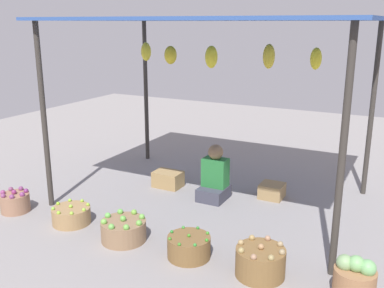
# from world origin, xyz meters

# --- Properties ---
(ground_plane) EXTENTS (14.00, 14.00, 0.00)m
(ground_plane) POSITION_xyz_m (0.00, 0.00, 0.00)
(ground_plane) COLOR gray
(market_stall_structure) EXTENTS (4.00, 2.69, 2.45)m
(market_stall_structure) POSITION_xyz_m (-0.00, 0.01, 2.29)
(market_stall_structure) COLOR #38332D
(market_stall_structure) RESTS_ON ground
(vendor_person) EXTENTS (0.36, 0.44, 0.78)m
(vendor_person) POSITION_xyz_m (0.02, 0.03, 0.30)
(vendor_person) COLOR #3D3D4B
(vendor_person) RESTS_ON ground
(basket_purple_onions) EXTENTS (0.37, 0.37, 0.30)m
(basket_purple_onions) POSITION_xyz_m (-2.11, -1.57, 0.13)
(basket_purple_onions) COLOR #976C53
(basket_purple_onions) RESTS_ON ground
(basket_limes) EXTENTS (0.47, 0.47, 0.24)m
(basket_limes) POSITION_xyz_m (-1.21, -1.50, 0.10)
(basket_limes) COLOR #9D7A4F
(basket_limes) RESTS_ON ground
(basket_green_apples) EXTENTS (0.51, 0.51, 0.30)m
(basket_green_apples) POSITION_xyz_m (-0.38, -1.57, 0.12)
(basket_green_apples) COLOR #8B6B4D
(basket_green_apples) RESTS_ON ground
(basket_green_chilies) EXTENTS (0.46, 0.46, 0.26)m
(basket_green_chilies) POSITION_xyz_m (0.45, -1.56, 0.12)
(basket_green_chilies) COLOR brown
(basket_green_chilies) RESTS_ON ground
(basket_potatoes) EXTENTS (0.49, 0.49, 0.34)m
(basket_potatoes) POSITION_xyz_m (1.23, -1.55, 0.15)
(basket_potatoes) COLOR brown
(basket_potatoes) RESTS_ON ground
(basket_cabbages) EXTENTS (0.37, 0.37, 0.42)m
(basket_cabbages) POSITION_xyz_m (2.10, -1.52, 0.18)
(basket_cabbages) COLOR #996B46
(basket_cabbages) RESTS_ON ground
(wooden_crate_near_vendor) EXTENTS (0.32, 0.32, 0.20)m
(wooden_crate_near_vendor) POSITION_xyz_m (0.72, 0.43, 0.10)
(wooden_crate_near_vendor) COLOR #9D7E51
(wooden_crate_near_vendor) RESTS_ON ground
(wooden_crate_stacked_rear) EXTENTS (0.41, 0.30, 0.24)m
(wooden_crate_stacked_rear) POSITION_xyz_m (-0.79, 0.13, 0.12)
(wooden_crate_stacked_rear) COLOR #9F7E4E
(wooden_crate_stacked_rear) RESTS_ON ground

